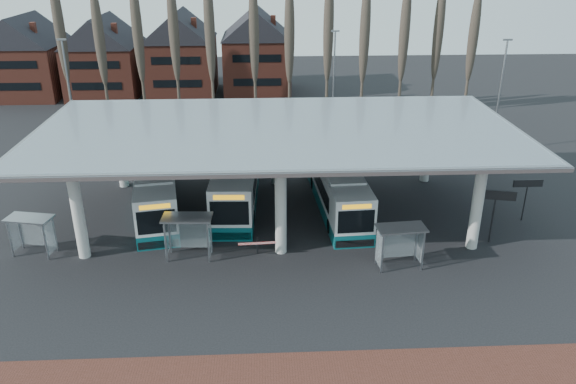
{
  "coord_description": "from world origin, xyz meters",
  "views": [
    {
      "loc": [
        -1.02,
        -27.89,
        17.39
      ],
      "look_at": [
        0.65,
        7.0,
        2.06
      ],
      "focal_mm": 35.0,
      "sensor_mm": 36.0,
      "label": 1
    }
  ],
  "objects_px": {
    "bus_2": "(337,187)",
    "bus_0": "(156,187)",
    "bus_1": "(238,178)",
    "shelter_1": "(188,227)",
    "shelter_2": "(400,237)",
    "shelter_0": "(32,227)"
  },
  "relations": [
    {
      "from": "bus_2",
      "to": "shelter_1",
      "type": "relative_size",
      "value": 4.11
    },
    {
      "from": "bus_0",
      "to": "bus_1",
      "type": "height_order",
      "value": "bus_1"
    },
    {
      "from": "bus_2",
      "to": "shelter_2",
      "type": "bearing_deg",
      "value": -76.13
    },
    {
      "from": "bus_0",
      "to": "bus_1",
      "type": "distance_m",
      "value": 5.88
    },
    {
      "from": "shelter_0",
      "to": "shelter_1",
      "type": "height_order",
      "value": "shelter_1"
    },
    {
      "from": "bus_0",
      "to": "shelter_0",
      "type": "distance_m",
      "value": 8.97
    },
    {
      "from": "bus_2",
      "to": "shelter_1",
      "type": "bearing_deg",
      "value": -149.69
    },
    {
      "from": "shelter_2",
      "to": "bus_1",
      "type": "bearing_deg",
      "value": 129.47
    },
    {
      "from": "bus_0",
      "to": "shelter_2",
      "type": "relative_size",
      "value": 4.35
    },
    {
      "from": "bus_0",
      "to": "bus_2",
      "type": "xyz_separation_m",
      "value": [
        12.92,
        -0.5,
        -0.03
      ]
    },
    {
      "from": "shelter_1",
      "to": "bus_2",
      "type": "bearing_deg",
      "value": 36.76
    },
    {
      "from": "shelter_0",
      "to": "shelter_1",
      "type": "bearing_deg",
      "value": 6.53
    },
    {
      "from": "bus_2",
      "to": "shelter_1",
      "type": "xyz_separation_m",
      "value": [
        -9.83,
        -6.57,
        0.38
      ]
    },
    {
      "from": "bus_0",
      "to": "shelter_0",
      "type": "xyz_separation_m",
      "value": [
        -6.42,
        -6.25,
        0.19
      ]
    },
    {
      "from": "shelter_1",
      "to": "shelter_2",
      "type": "height_order",
      "value": "shelter_1"
    },
    {
      "from": "bus_0",
      "to": "shelter_2",
      "type": "height_order",
      "value": "bus_0"
    },
    {
      "from": "bus_1",
      "to": "bus_2",
      "type": "xyz_separation_m",
      "value": [
        7.17,
        -1.73,
        -0.11
      ]
    },
    {
      "from": "bus_1",
      "to": "shelter_1",
      "type": "xyz_separation_m",
      "value": [
        -2.66,
        -8.3,
        0.27
      ]
    },
    {
      "from": "bus_2",
      "to": "bus_0",
      "type": "bearing_deg",
      "value": 174.33
    },
    {
      "from": "shelter_2",
      "to": "shelter_1",
      "type": "bearing_deg",
      "value": 167.35
    },
    {
      "from": "bus_1",
      "to": "bus_2",
      "type": "height_order",
      "value": "bus_1"
    },
    {
      "from": "bus_1",
      "to": "shelter_1",
      "type": "height_order",
      "value": "bus_1"
    }
  ]
}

